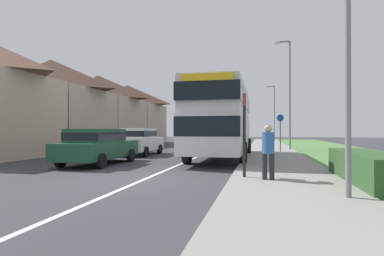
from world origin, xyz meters
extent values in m
plane|color=#38383D|center=(0.00, 0.00, 0.00)|extent=(120.00, 120.00, 0.00)
cube|color=silver|center=(0.00, 8.00, 0.00)|extent=(0.14, 60.00, 0.01)
cube|color=gray|center=(4.20, 6.00, 0.06)|extent=(3.20, 68.00, 0.12)
cube|color=#517F42|center=(8.50, 6.00, 0.04)|extent=(6.00, 68.00, 0.08)
cube|color=#2D5128|center=(6.30, 0.17, 0.45)|extent=(1.10, 4.36, 0.90)
cube|color=#BCBCC1|center=(1.50, 7.14, 1.32)|extent=(2.50, 9.61, 1.65)
cube|color=#BCBCC1|center=(1.50, 7.14, 2.92)|extent=(2.45, 9.42, 1.55)
cube|color=black|center=(1.50, 7.14, 1.65)|extent=(2.52, 9.66, 0.76)
cube|color=black|center=(1.50, 7.14, 3.00)|extent=(2.52, 9.66, 0.72)
cube|color=gold|center=(1.50, 2.39, 3.42)|extent=(2.00, 0.08, 0.44)
cylinder|color=black|center=(0.25, 10.12, 0.50)|extent=(0.30, 1.00, 1.00)
cylinder|color=black|center=(2.75, 10.12, 0.50)|extent=(0.30, 1.00, 1.00)
cylinder|color=black|center=(0.25, 4.50, 0.50)|extent=(0.30, 1.00, 1.00)
cylinder|color=black|center=(2.75, 4.50, 0.50)|extent=(0.30, 1.00, 1.00)
cube|color=#19472D|center=(-3.50, 3.40, 0.65)|extent=(1.83, 4.56, 0.69)
cube|color=#19472D|center=(-3.50, 3.17, 1.28)|extent=(1.61, 2.51, 0.57)
cube|color=black|center=(-3.50, 3.17, 1.25)|extent=(1.65, 2.54, 0.32)
cylinder|color=black|center=(-4.40, 4.82, 0.30)|extent=(0.20, 0.60, 0.60)
cylinder|color=black|center=(-2.60, 4.82, 0.30)|extent=(0.20, 0.60, 0.60)
cylinder|color=black|center=(-4.40, 1.99, 0.30)|extent=(0.20, 0.60, 0.60)
cylinder|color=black|center=(-2.60, 1.99, 0.30)|extent=(0.20, 0.60, 0.60)
cube|color=silver|center=(-3.66, 8.55, 0.67)|extent=(1.71, 4.00, 0.73)
cube|color=silver|center=(-3.66, 8.35, 1.33)|extent=(1.50, 2.20, 0.60)
cube|color=black|center=(-3.66, 8.35, 1.30)|extent=(1.54, 2.22, 0.34)
cylinder|color=black|center=(-4.49, 9.79, 0.30)|extent=(0.20, 0.60, 0.60)
cylinder|color=black|center=(-2.82, 9.79, 0.30)|extent=(0.20, 0.60, 0.60)
cylinder|color=black|center=(-4.49, 7.31, 0.30)|extent=(0.20, 0.60, 0.60)
cylinder|color=black|center=(-2.82, 7.31, 0.30)|extent=(0.20, 0.60, 0.60)
cylinder|color=#23232D|center=(3.58, -0.08, 0.42)|extent=(0.14, 0.14, 0.85)
cylinder|color=#23232D|center=(3.78, -0.08, 0.42)|extent=(0.14, 0.14, 0.85)
cylinder|color=#2D599E|center=(3.68, -0.08, 1.15)|extent=(0.34, 0.34, 0.60)
sphere|color=tan|center=(3.68, -0.08, 1.56)|extent=(0.22, 0.22, 0.22)
cylinder|color=black|center=(3.00, 0.28, 1.30)|extent=(0.09, 0.09, 2.60)
cube|color=red|center=(3.00, 0.28, 2.40)|extent=(0.04, 0.44, 0.32)
cube|color=black|center=(3.00, 0.30, 1.55)|extent=(0.06, 0.52, 0.68)
cylinder|color=slate|center=(4.71, 11.64, 1.05)|extent=(0.08, 0.08, 2.10)
cylinder|color=blue|center=(4.71, 11.64, 2.30)|extent=(0.44, 0.03, 0.44)
cylinder|color=slate|center=(5.24, -2.08, 4.20)|extent=(0.12, 0.12, 8.41)
cylinder|color=slate|center=(5.57, 14.55, 4.03)|extent=(0.12, 0.12, 8.05)
cube|color=slate|center=(5.12, 14.55, 8.00)|extent=(0.90, 0.10, 0.10)
cube|color=silver|center=(4.67, 14.55, 7.93)|extent=(0.36, 0.20, 0.14)
cylinder|color=slate|center=(5.21, 32.15, 3.60)|extent=(0.12, 0.12, 7.19)
cube|color=slate|center=(4.76, 32.15, 7.14)|extent=(0.90, 0.10, 0.10)
cube|color=silver|center=(4.31, 32.15, 7.07)|extent=(0.36, 0.20, 0.14)
cube|color=tan|center=(-12.00, 11.45, 2.25)|extent=(7.66, 6.71, 4.50)
pyramid|color=#4C3328|center=(-12.00, 11.45, 5.68)|extent=(7.66, 6.71, 2.35)
cube|color=tan|center=(-12.00, 18.29, 2.25)|extent=(7.66, 6.71, 4.50)
pyramid|color=#4C3328|center=(-12.00, 18.29, 5.68)|extent=(7.66, 6.71, 2.35)
cube|color=tan|center=(-12.00, 25.14, 2.25)|extent=(7.66, 6.71, 4.50)
pyramid|color=#4C3328|center=(-12.00, 25.14, 5.68)|extent=(7.66, 6.71, 2.35)
camera|label=1|loc=(3.47, -9.02, 1.51)|focal=28.95mm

